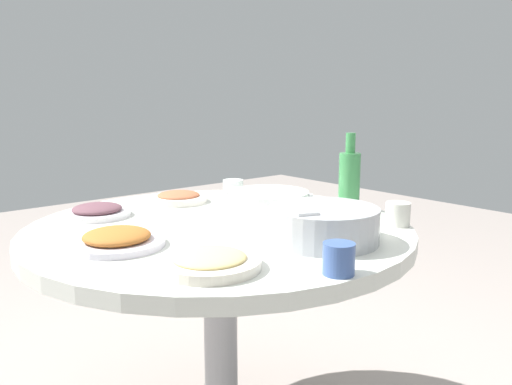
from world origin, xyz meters
TOP-DOWN VIEW (x-y plane):
  - round_dining_table at (0.00, 0.00)m, footprint 1.10×1.10m
  - rice_bowl at (0.32, 0.09)m, footprint 0.28×0.28m
  - soup_bowl at (-0.07, 0.25)m, footprint 0.26×0.26m
  - dish_noodles at (0.30, -0.25)m, footprint 0.23×0.23m
  - dish_tofu_braise at (-0.35, 0.08)m, footprint 0.20×0.20m
  - dish_stirfry at (0.01, -0.32)m, footprint 0.23×0.23m
  - dish_eggplant at (-0.32, -0.23)m, footprint 0.20×0.20m
  - green_bottle at (0.11, 0.44)m, footprint 0.07×0.07m
  - tea_cup_near at (0.34, 0.38)m, footprint 0.07×0.07m
  - tea_cup_far at (0.50, -0.06)m, footprint 0.07×0.07m
  - tea_cup_side at (-0.34, 0.31)m, footprint 0.08×0.08m

SIDE VIEW (x-z plane):
  - round_dining_table at x=0.00m, z-range 0.27..0.99m
  - dish_eggplant at x=-0.32m, z-range 0.72..0.76m
  - dish_noodles at x=0.30m, z-range 0.72..0.76m
  - dish_tofu_braise at x=-0.35m, z-range 0.72..0.76m
  - dish_stirfry at x=0.01m, z-range 0.72..0.76m
  - soup_bowl at x=-0.07m, z-range 0.72..0.78m
  - tea_cup_side at x=-0.34m, z-range 0.72..0.78m
  - tea_cup_near at x=0.34m, z-range 0.72..0.79m
  - tea_cup_far at x=0.50m, z-range 0.72..0.79m
  - rice_bowl at x=0.32m, z-range 0.72..0.82m
  - green_bottle at x=0.11m, z-range 0.70..0.95m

